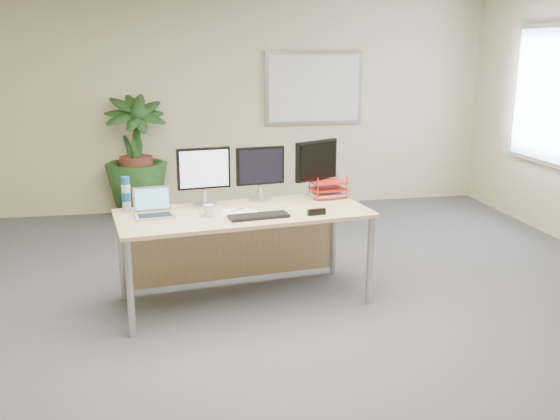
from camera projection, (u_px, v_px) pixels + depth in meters
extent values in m
plane|color=#4B4B50|center=(285.00, 343.00, 4.51)|extent=(8.00, 8.00, 0.00)
cube|color=beige|center=(222.00, 105.00, 7.96)|extent=(7.00, 0.04, 2.70)
cube|color=#B9B8BD|center=(314.00, 88.00, 8.11)|extent=(1.30, 0.03, 0.95)
cube|color=white|center=(314.00, 88.00, 8.09)|extent=(1.20, 0.01, 0.85)
cube|color=#B9B8BD|center=(548.00, 95.00, 6.95)|extent=(0.03, 1.30, 1.55)
cube|color=silver|center=(546.00, 95.00, 6.95)|extent=(0.01, 1.20, 1.45)
cube|color=tan|center=(244.00, 213.00, 5.06)|extent=(2.12, 1.11, 0.03)
cube|color=tan|center=(233.00, 245.00, 5.53)|extent=(1.92, 0.27, 0.63)
cylinder|color=#B6B5BA|center=(130.00, 289.00, 4.52)|extent=(0.05, 0.05, 0.75)
cylinder|color=#B6B5BA|center=(370.00, 261.00, 5.11)|extent=(0.05, 0.05, 0.75)
cylinder|color=#B6B5BA|center=(121.00, 257.00, 5.21)|extent=(0.05, 0.05, 0.75)
cylinder|color=#B6B5BA|center=(334.00, 235.00, 5.81)|extent=(0.05, 0.05, 0.75)
imported|color=#163C16|center=(136.00, 158.00, 7.62)|extent=(1.01, 1.01, 1.50)
cylinder|color=#B6B5BA|center=(205.00, 205.00, 5.23)|extent=(0.20, 0.20, 0.02)
cylinder|color=#B6B5BA|center=(205.00, 197.00, 5.22)|extent=(0.04, 0.04, 0.12)
cube|color=black|center=(204.00, 168.00, 5.15)|extent=(0.45, 0.10, 0.34)
cube|color=silver|center=(204.00, 169.00, 5.13)|extent=(0.40, 0.06, 0.30)
cylinder|color=#B6B5BA|center=(261.00, 199.00, 5.42)|extent=(0.19, 0.19, 0.02)
cylinder|color=#B6B5BA|center=(260.00, 192.00, 5.40)|extent=(0.04, 0.04, 0.12)
cube|color=black|center=(260.00, 166.00, 5.34)|extent=(0.42, 0.09, 0.33)
cube|color=black|center=(261.00, 166.00, 5.32)|extent=(0.38, 0.05, 0.29)
cylinder|color=#B6B5BA|center=(316.00, 196.00, 5.56)|extent=(0.21, 0.21, 0.02)
cylinder|color=#B6B5BA|center=(316.00, 188.00, 5.54)|extent=(0.04, 0.04, 0.12)
cube|color=black|center=(316.00, 160.00, 5.48)|extent=(0.42, 0.25, 0.35)
cube|color=black|center=(318.00, 161.00, 5.46)|extent=(0.37, 0.20, 0.31)
cube|color=#B7B7BB|center=(155.00, 216.00, 4.91)|extent=(0.32, 0.25, 0.02)
cube|color=black|center=(155.00, 215.00, 4.89)|extent=(0.27, 0.17, 0.00)
cube|color=#B7B7BB|center=(152.00, 199.00, 5.00)|extent=(0.30, 0.09, 0.20)
cube|color=#5CAEEC|center=(152.00, 199.00, 4.99)|extent=(0.27, 0.07, 0.16)
cube|color=black|center=(259.00, 216.00, 4.88)|extent=(0.49, 0.22, 0.03)
cylinder|color=silver|center=(209.00, 211.00, 4.91)|extent=(0.08, 0.08, 0.09)
torus|color=silver|center=(203.00, 211.00, 4.90)|extent=(0.07, 0.02, 0.06)
cube|color=white|center=(240.00, 213.00, 5.01)|extent=(0.32, 0.26, 0.01)
cylinder|color=orange|center=(238.00, 209.00, 5.06)|extent=(0.12, 0.08, 0.01)
cylinder|color=yellow|center=(266.00, 212.00, 5.03)|extent=(0.12, 0.02, 0.02)
cylinder|color=silver|center=(126.00, 198.00, 5.04)|extent=(0.07, 0.07, 0.22)
cylinder|color=#1755AE|center=(125.00, 181.00, 5.01)|extent=(0.07, 0.07, 0.06)
cylinder|color=#1755AE|center=(126.00, 197.00, 5.04)|extent=(0.07, 0.07, 0.07)
cube|color=#B42016|center=(328.00, 196.00, 5.53)|extent=(0.32, 0.26, 0.01)
cube|color=#B42016|center=(328.00, 189.00, 5.52)|extent=(0.32, 0.26, 0.01)
cube|color=#B42016|center=(328.00, 182.00, 5.50)|extent=(0.32, 0.26, 0.01)
cube|color=white|center=(328.00, 194.00, 5.53)|extent=(0.29, 0.23, 0.02)
cube|color=black|center=(316.00, 212.00, 4.95)|extent=(0.15, 0.06, 0.05)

